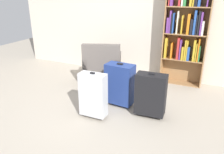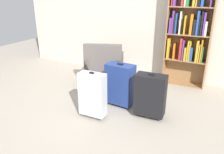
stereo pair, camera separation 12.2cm
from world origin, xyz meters
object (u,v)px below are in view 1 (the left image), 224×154
object	(u,v)px
mug	(131,89)
suitcase_black	(151,94)
armchair	(103,70)
suitcase_navy_blue	(120,84)
suitcase_silver	(93,95)
bookshelf	(186,29)

from	to	relation	value
mug	suitcase_black	size ratio (longest dim) A/B	0.17
armchair	suitcase_navy_blue	bearing A→B (deg)	-45.44
suitcase_black	suitcase_silver	xyz separation A→B (m)	(-0.76, -0.39, 0.01)
mug	suitcase_silver	xyz separation A→B (m)	(-0.19, -1.13, 0.33)
suitcase_silver	suitcase_navy_blue	bearing A→B (deg)	69.45
armchair	suitcase_black	size ratio (longest dim) A/B	1.28
suitcase_navy_blue	bookshelf	bearing A→B (deg)	61.14
armchair	suitcase_black	bearing A→B (deg)	-33.50
suitcase_black	suitcase_navy_blue	world-z (taller)	suitcase_navy_blue
suitcase_black	suitcase_silver	bearing A→B (deg)	-152.79
bookshelf	armchair	distance (m)	1.80
suitcase_black	bookshelf	bearing A→B (deg)	81.89
bookshelf	armchair	xyz separation A→B (m)	(-1.42, -0.77, -0.80)
mug	suitcase_black	distance (m)	0.99
armchair	suitcase_navy_blue	size ratio (longest dim) A/B	1.23
mug	suitcase_navy_blue	size ratio (longest dim) A/B	0.16
suitcase_black	suitcase_navy_blue	distance (m)	0.58
armchair	suitcase_silver	xyz separation A→B (m)	(0.43, -1.18, 0.06)
suitcase_black	suitcase_navy_blue	xyz separation A→B (m)	(-0.56, 0.14, 0.02)
suitcase_navy_blue	mug	bearing A→B (deg)	91.27
armchair	suitcase_silver	bearing A→B (deg)	-69.76
armchair	suitcase_navy_blue	distance (m)	0.91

